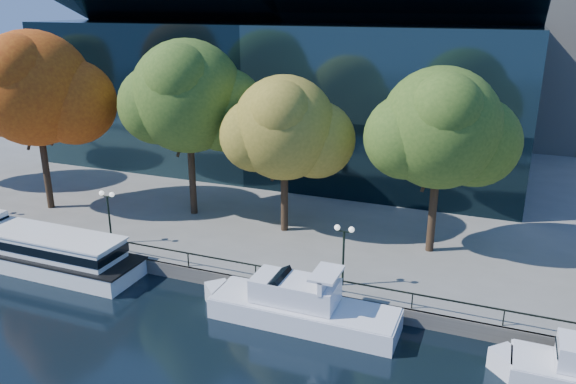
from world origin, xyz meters
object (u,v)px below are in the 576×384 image
at_px(cruiser_near, 296,305).
at_px(tree_4, 442,131).
at_px(lamp_1, 108,205).
at_px(lamp_2, 344,242).
at_px(tree_1, 36,91).
at_px(tree_2, 189,99).
at_px(tree_3, 286,130).
at_px(tour_boat, 32,248).

relative_size(cruiser_near, tree_4, 0.94).
height_order(lamp_1, lamp_2, same).
height_order(tree_4, lamp_2, tree_4).
distance_m(tree_1, lamp_2, 28.60).
relative_size(tree_2, lamp_2, 3.56).
distance_m(tree_1, tree_3, 21.04).
relative_size(tree_1, tree_3, 1.24).
bearing_deg(tour_boat, tree_1, 125.33).
distance_m(tree_1, lamp_1, 12.70).
relative_size(tour_boat, lamp_1, 4.33).
distance_m(cruiser_near, tree_3, 14.02).
bearing_deg(tour_boat, lamp_1, 40.51).
height_order(tree_2, tree_4, tree_2).
bearing_deg(tree_3, tree_2, 175.90).
xyz_separation_m(tour_boat, lamp_2, (21.87, 3.52, 2.57)).
relative_size(tree_1, lamp_2, 3.71).
xyz_separation_m(tree_2, tree_3, (8.46, -0.61, -1.71)).
distance_m(tree_3, tree_4, 11.17).
distance_m(tour_boat, tree_2, 15.99).
distance_m(tour_boat, lamp_1, 6.00).
height_order(cruiser_near, tree_3, tree_3).
bearing_deg(tree_3, cruiser_near, -65.37).
height_order(tour_boat, tree_4, tree_4).
height_order(cruiser_near, tree_2, tree_2).
height_order(tree_3, tree_4, tree_4).
relative_size(tree_1, tree_2, 1.04).
bearing_deg(tour_boat, tree_4, 22.27).
xyz_separation_m(tree_3, lamp_2, (6.63, -7.00, -4.98)).
bearing_deg(tree_1, lamp_1, -23.78).
distance_m(cruiser_near, tree_2, 19.82).
bearing_deg(cruiser_near, tree_3, 114.63).
xyz_separation_m(tree_1, lamp_2, (27.38, -4.24, -7.10)).
bearing_deg(tour_boat, tree_2, 58.66).
relative_size(tree_2, tree_3, 1.19).
xyz_separation_m(tree_2, lamp_1, (-2.66, -7.61, -6.69)).
bearing_deg(cruiser_near, lamp_2, 63.23).
height_order(tree_3, lamp_1, tree_3).
xyz_separation_m(tree_3, tree_4, (11.14, 0.28, 0.81)).
height_order(tree_4, lamp_1, tree_4).
xyz_separation_m(tour_boat, lamp_1, (4.13, 3.52, 2.57)).
bearing_deg(tree_4, tour_boat, -157.73).
height_order(cruiser_near, lamp_1, lamp_1).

